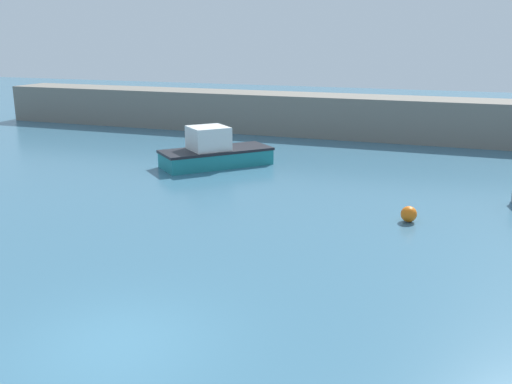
{
  "coord_description": "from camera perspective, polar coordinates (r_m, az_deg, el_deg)",
  "views": [
    {
      "loc": [
        6.14,
        -8.58,
        5.97
      ],
      "look_at": [
        -0.62,
        9.71,
        0.62
      ],
      "focal_mm": 40.0,
      "sensor_mm": 36.0,
      "label": 1
    }
  ],
  "objects": [
    {
      "name": "harbor_breakwater",
      "position": [
        35.46,
        10.22,
        7.42
      ],
      "size": [
        49.66,
        3.25,
        2.47
      ],
      "primitive_type": "cube",
      "color": "slate",
      "rests_on": "ground_plane"
    },
    {
      "name": "ground_plane",
      "position": [
        12.17,
        -13.71,
        -15.07
      ],
      "size": [
        120.0,
        120.0,
        0.2
      ],
      "primitive_type": "cube",
      "color": "#38667F"
    },
    {
      "name": "motorboat_grey_hull",
      "position": [
        27.06,
        -4.22,
        3.99
      ],
      "size": [
        5.02,
        5.23,
        1.9
      ],
      "rotation": [
        0.0,
        0.0,
        0.83
      ],
      "color": "teal",
      "rests_on": "ground_plane"
    },
    {
      "name": "mooring_buoy_orange",
      "position": [
        19.58,
        15.03,
        -2.15
      ],
      "size": [
        0.53,
        0.53,
        0.53
      ],
      "primitive_type": "sphere",
      "color": "orange",
      "rests_on": "ground_plane"
    }
  ]
}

